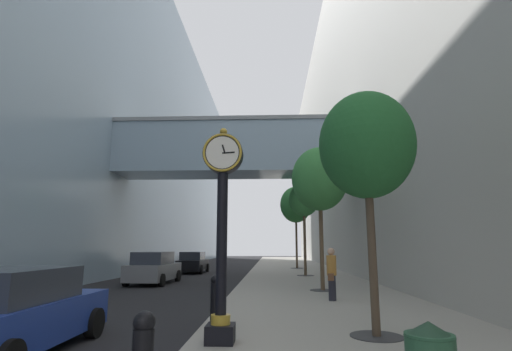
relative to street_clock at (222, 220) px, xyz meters
name	(u,v)px	position (x,y,z in m)	size (l,w,h in m)	color
ground_plane	(248,275)	(-0.67, 20.26, -2.52)	(110.00, 110.00, 0.00)	black
sidewalk_right	(295,271)	(2.84, 23.26, -2.45)	(7.03, 80.00, 0.14)	#9E998E
building_block_left	(105,113)	(-13.27, 23.20, 10.84)	(24.54, 80.00, 26.82)	#849EB2
building_block_right	(388,111)	(10.86, 23.26, 10.68)	(9.00, 80.00, 26.40)	#B7B2A8
street_clock	(222,220)	(0.00, 0.00, 0.00)	(0.84, 0.55, 4.34)	black
bollard_third	(215,298)	(-0.37, 1.79, -1.78)	(0.24, 0.24, 1.16)	black
street_tree_near	(366,146)	(3.18, 0.69, 1.71)	(2.13, 2.13, 5.35)	#333335
street_tree_mid_near	(320,179)	(3.18, 9.24, 2.43)	(2.49, 2.49, 6.27)	#333335
street_tree_mid_far	(304,200)	(3.18, 17.78, 2.51)	(1.98, 1.98, 6.09)	#333335
street_tree_far	(296,205)	(3.18, 26.33, 3.12)	(2.77, 2.77, 7.12)	#333335
pedestrian_walking	(332,272)	(3.11, 6.08, -1.42)	(0.43, 0.51, 1.80)	#23232D
car_blue_near	(12,313)	(-3.80, -0.59, -1.75)	(2.06, 4.33, 1.58)	navy
car_black_mid	(193,263)	(-5.04, 22.09, -1.75)	(1.99, 4.12, 1.59)	black
car_grey_far	(154,268)	(-5.41, 13.35, -1.70)	(2.18, 4.45, 1.70)	slate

